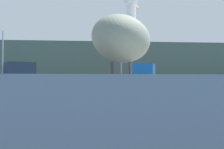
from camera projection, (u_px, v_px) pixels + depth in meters
name	position (u px, v px, depth m)	size (l,w,h in m)	color
hillside_backdrop	(81.00, 67.00, 67.10)	(140.00, 15.74, 7.88)	#5B664C
pier_dock	(123.00, 126.00, 3.27)	(3.40, 2.20, 0.88)	gray
pelican	(123.00, 38.00, 3.31)	(0.83, 1.36, 0.87)	gray
fishing_boat_red	(142.00, 82.00, 40.45)	(8.23, 5.15, 4.41)	red
fishing_boat_blue	(24.00, 82.00, 34.18)	(7.35, 4.87, 5.73)	blue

